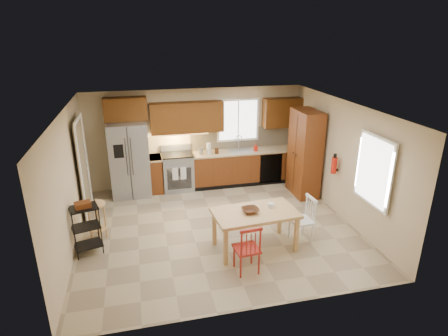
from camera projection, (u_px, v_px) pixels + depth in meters
floor at (217, 227)px, 7.78m from camera, size 5.50×5.50×0.00m
ceiling at (217, 108)px, 6.91m from camera, size 5.50×5.00×0.02m
wall_back at (196, 137)px, 9.63m from camera, size 5.50×0.02×2.50m
wall_front at (256, 235)px, 5.07m from camera, size 5.50×0.02×2.50m
wall_left at (68, 184)px, 6.76m from camera, size 0.02×5.00×2.50m
wall_right at (343, 161)px, 7.94m from camera, size 0.02×5.00×2.50m
refrigerator at (130, 159)px, 9.04m from camera, size 0.92×0.75×1.82m
range_stove at (178, 172)px, 9.50m from camera, size 0.76×0.63×0.92m
base_cabinet_narrow at (156, 174)px, 9.40m from camera, size 0.30×0.60×0.90m
base_cabinet_run at (247, 166)px, 9.91m from camera, size 2.92×0.60×0.90m
dishwasher at (271, 168)px, 9.76m from camera, size 0.60×0.02×0.78m
backsplash at (245, 137)px, 9.92m from camera, size 2.92×0.03×0.55m
upper_over_fridge at (125, 109)px, 8.80m from camera, size 1.00×0.35×0.55m
upper_left_block at (187, 117)px, 9.21m from camera, size 1.80×0.35×0.75m
upper_right_block at (282, 113)px, 9.75m from camera, size 1.00×0.35×0.75m
window_back at (238, 120)px, 9.70m from camera, size 1.12×0.04×1.12m
sink at (240, 152)px, 9.72m from camera, size 0.62×0.46×0.16m
undercab_glow at (176, 134)px, 9.26m from camera, size 1.60×0.30×0.01m
soap_bottle at (256, 147)px, 9.67m from camera, size 0.09×0.09×0.19m
paper_towel at (209, 148)px, 9.43m from camera, size 0.12×0.12×0.28m
canister_steel at (201, 151)px, 9.41m from camera, size 0.11×0.11×0.18m
canister_wood at (217, 151)px, 9.47m from camera, size 0.10×0.10×0.14m
pantry at (305, 153)px, 9.03m from camera, size 0.50×0.95×2.10m
fire_extinguisher at (334, 165)px, 8.10m from camera, size 0.12×0.12×0.36m
window_right at (374, 171)px, 6.80m from camera, size 0.04×1.02×1.32m
doorway at (83, 169)px, 8.03m from camera, size 0.04×0.95×2.10m
dining_table at (255, 230)px, 6.93m from camera, size 1.58×0.97×0.74m
chair_red at (247, 248)px, 6.24m from camera, size 0.45×0.45×0.89m
chair_white at (301, 220)px, 7.15m from camera, size 0.45×0.45×0.89m
table_bowl at (250, 212)px, 6.78m from camera, size 0.33×0.33×0.08m
table_jar at (271, 206)px, 6.95m from camera, size 0.12×0.12×0.13m
bar_stool at (98, 221)px, 7.23m from camera, size 0.44×0.44×0.77m
utility_cart at (86, 229)px, 6.75m from camera, size 0.56×0.49×0.96m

